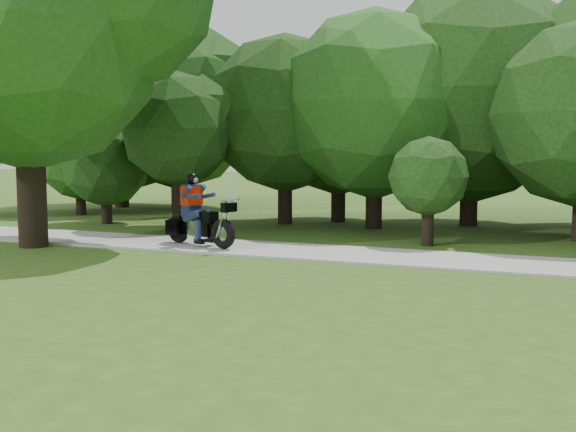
% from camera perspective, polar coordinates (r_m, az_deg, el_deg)
% --- Properties ---
extents(ground, '(100.00, 100.00, 0.00)m').
position_cam_1_polar(ground, '(7.65, 8.90, -13.13)').
color(ground, '#315016').
rests_on(ground, ground).
extents(walkway, '(60.00, 2.20, 0.06)m').
position_cam_1_polar(walkway, '(15.33, 15.85, -3.60)').
color(walkway, '#9A9A95').
rests_on(walkway, ground).
extents(tree_line, '(40.30, 11.71, 7.77)m').
position_cam_1_polar(tree_line, '(21.75, 21.46, 8.64)').
color(tree_line, black).
rests_on(tree_line, ground).
extents(big_tree_west, '(8.64, 6.56, 9.96)m').
position_cam_1_polar(big_tree_west, '(18.77, -19.40, 15.54)').
color(big_tree_west, black).
rests_on(big_tree_west, ground).
extents(touring_motorcycle, '(2.20, 1.18, 1.72)m').
position_cam_1_polar(touring_motorcycle, '(17.17, -7.28, -0.25)').
color(touring_motorcycle, black).
rests_on(touring_motorcycle, walkway).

